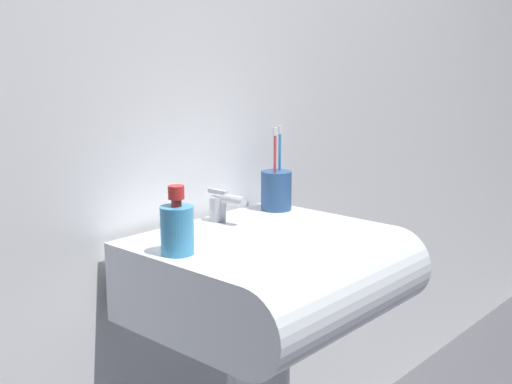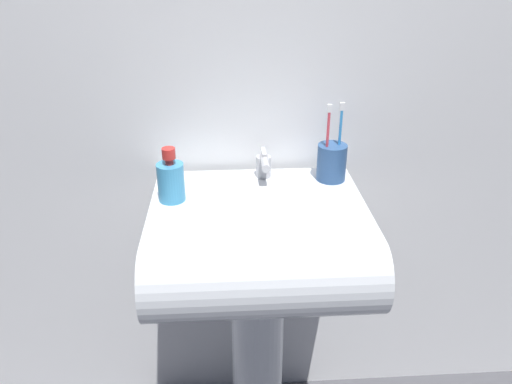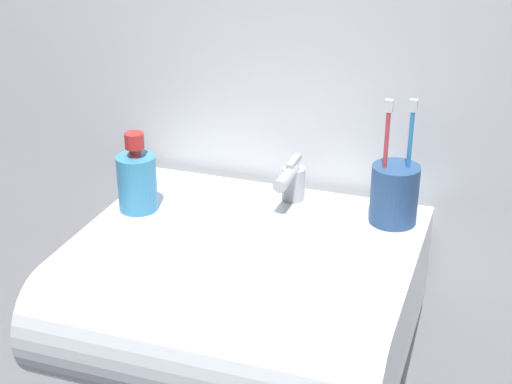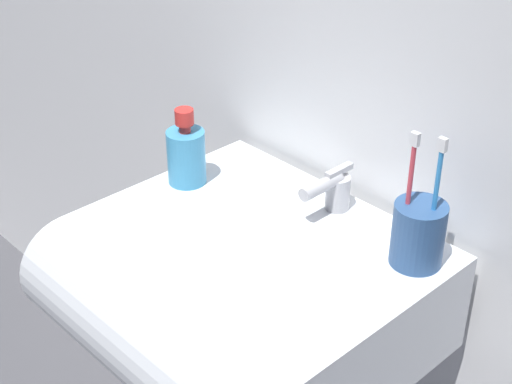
{
  "view_description": "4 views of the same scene",
  "coord_description": "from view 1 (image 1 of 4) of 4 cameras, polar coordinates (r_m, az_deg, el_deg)",
  "views": [
    {
      "loc": [
        -1.01,
        -0.89,
        1.24
      ],
      "look_at": [
        -0.0,
        0.0,
        0.95
      ],
      "focal_mm": 45.0,
      "sensor_mm": 36.0,
      "label": 1
    },
    {
      "loc": [
        -0.07,
        -1.08,
        1.43
      ],
      "look_at": [
        -0.01,
        -0.02,
        0.9
      ],
      "focal_mm": 35.0,
      "sensor_mm": 36.0,
      "label": 2
    },
    {
      "loc": [
        0.37,
        -1.04,
        1.45
      ],
      "look_at": [
        0.0,
        0.02,
        0.92
      ],
      "focal_mm": 55.0,
      "sensor_mm": 36.0,
      "label": 3
    },
    {
      "loc": [
        0.72,
        -0.7,
        1.55
      ],
      "look_at": [
        0.02,
        -0.02,
        0.96
      ],
      "focal_mm": 55.0,
      "sensor_mm": 36.0,
      "label": 4
    }
  ],
  "objects": [
    {
      "name": "faucet",
      "position": [
        1.5,
        -3.08,
        -1.18
      ],
      "size": [
        0.04,
        0.11,
        0.08
      ],
      "color": "#B7B7BC",
      "rests_on": "sink_basin"
    },
    {
      "name": "sink_basin",
      "position": [
        1.39,
        2.05,
        -7.64
      ],
      "size": [
        0.53,
        0.48,
        0.17
      ],
      "color": "white",
      "rests_on": "sink_pedestal"
    },
    {
      "name": "toothbrush_cup",
      "position": [
        1.62,
        1.81,
        0.22
      ],
      "size": [
        0.08,
        0.08,
        0.21
      ],
      "color": "#2D5184",
      "rests_on": "sink_basin"
    },
    {
      "name": "soap_bottle",
      "position": [
        1.26,
        -7.03,
        -3.16
      ],
      "size": [
        0.07,
        0.07,
        0.14
      ],
      "color": "#3F99CC",
      "rests_on": "sink_basin"
    },
    {
      "name": "wall_back",
      "position": [
        1.52,
        -6.75,
        10.4
      ],
      "size": [
        5.0,
        0.05,
        2.4
      ],
      "primitive_type": "cube",
      "color": "white",
      "rests_on": "ground"
    }
  ]
}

